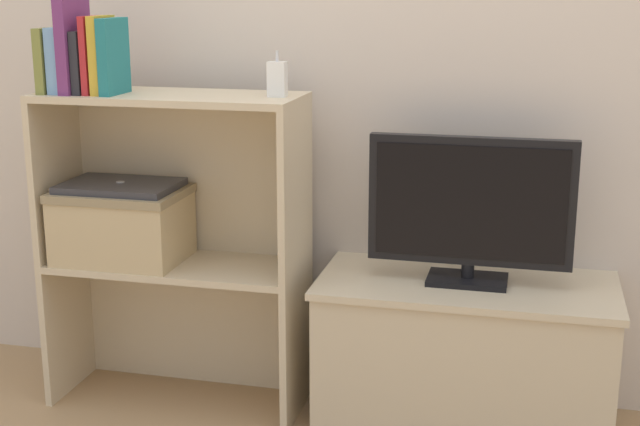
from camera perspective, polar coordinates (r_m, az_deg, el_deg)
tv_stand at (r=2.60m, az=9.20°, el=-8.88°), size 0.83×0.41×0.43m
tv at (r=2.46m, az=9.60°, el=0.42°), size 0.56×0.14×0.41m
bookshelf_lower_tier at (r=2.78m, az=-8.60°, el=-5.96°), size 0.76×0.30×0.44m
bookshelf_upper_tier at (r=2.65m, az=-8.97°, el=3.64°), size 0.76×0.30×0.50m
book_olive at (r=2.67m, az=-16.86°, el=9.34°), size 0.03×0.14×0.18m
book_skyblue at (r=2.65m, az=-16.18°, el=9.38°), size 0.04×0.13×0.18m
book_plum at (r=2.63m, az=-15.49°, el=10.22°), size 0.03×0.15×0.26m
book_charcoal at (r=2.62m, az=-14.82°, el=9.31°), size 0.02×0.13×0.17m
book_crimson at (r=2.61m, az=-14.34°, el=9.76°), size 0.02×0.12×0.22m
book_mustard at (r=2.59m, az=-13.75°, el=9.79°), size 0.03×0.12×0.22m
book_teal at (r=2.58m, az=-13.07°, el=9.73°), size 0.03×0.14×0.21m
baby_monitor at (r=2.46m, az=-2.75°, el=8.56°), size 0.05×0.03×0.13m
storage_basket_left at (r=2.70m, az=-12.52°, el=-0.51°), size 0.37×0.27×0.21m
laptop at (r=2.67m, az=-12.65°, el=1.71°), size 0.33×0.23×0.02m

